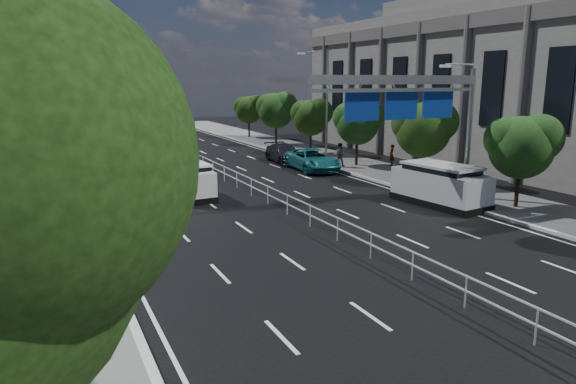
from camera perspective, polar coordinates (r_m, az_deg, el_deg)
ground at (r=16.87m, az=17.07°, el=-11.20°), size 160.00×160.00×0.00m
kerb_near at (r=13.04m, az=-15.15°, el=-18.09°), size 0.25×140.00×0.15m
median_fence at (r=35.86m, az=-7.99°, el=2.48°), size 0.05×85.00×1.02m
toilet_sign at (r=11.73m, az=-25.41°, el=-6.97°), size 1.62×0.18×4.34m
overhead_gantry at (r=27.55m, az=13.91°, el=9.94°), size 10.24×0.38×7.45m
streetlight_far at (r=42.85m, az=3.99°, el=10.46°), size 2.78×2.40×9.00m
civic_hall at (r=47.87m, az=20.66°, el=11.17°), size 14.40×36.00×14.35m
near_tree_back at (r=29.21m, az=-28.28°, el=7.00°), size 4.84×4.51×6.69m
far_tree_c at (r=28.73m, az=24.61°, el=4.90°), size 3.52×3.28×4.94m
far_tree_d at (r=33.94m, az=14.87°, el=7.02°), size 3.85×3.59×5.34m
far_tree_e at (r=39.92m, az=7.80°, el=7.86°), size 3.63×3.38×5.13m
far_tree_f at (r=46.34m, az=2.61°, el=8.48°), size 3.52×3.28×5.02m
far_tree_g at (r=53.02m, az=-1.30°, el=9.26°), size 3.96×3.69×5.45m
far_tree_h at (r=59.93m, az=-4.34°, el=9.26°), size 3.41×3.18×4.91m
white_minivan at (r=29.93m, az=-11.25°, el=1.35°), size 2.29×4.82×2.05m
red_bus at (r=56.50m, az=-21.48°, el=6.70°), size 3.67×12.24×3.61m
near_car_silver at (r=38.35m, az=-18.13°, el=3.01°), size 2.30×4.74×1.56m
near_car_dark at (r=70.03m, az=-23.26°, el=6.51°), size 1.55×4.25×1.39m
silver_minivan at (r=28.67m, az=16.56°, el=0.76°), size 2.84×5.54×2.21m
parked_car_teal at (r=38.22m, az=2.72°, el=3.59°), size 3.00×5.86×1.58m
parked_car_dark at (r=42.01m, az=-0.39°, el=4.32°), size 2.39×5.20×1.47m
pedestrian_a at (r=40.23m, az=11.44°, el=4.03°), size 0.70×0.68×1.62m
pedestrian_b at (r=39.26m, az=5.72°, el=4.14°), size 1.10×1.05×1.80m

